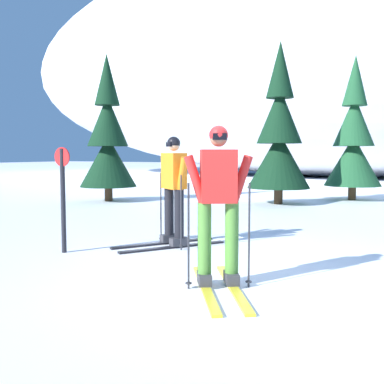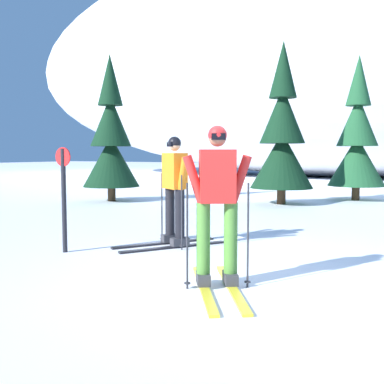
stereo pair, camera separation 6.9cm
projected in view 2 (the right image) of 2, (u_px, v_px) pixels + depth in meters
ground_plane at (270, 284)px, 5.21m from camera, size 120.00×120.00×0.00m
skier_red_jacket at (217, 204)px, 5.02m from camera, size 1.32×1.70×1.76m
skier_orange_jacket at (174, 189)px, 7.29m from camera, size 1.35×1.74×1.73m
pine_tree_far_left at (111, 140)px, 14.09m from camera, size 1.72×1.72×4.46m
pine_tree_left at (282, 137)px, 13.21m from camera, size 1.79×1.79×4.64m
pine_tree_center_left at (357, 140)px, 14.33m from camera, size 1.73×1.73×4.48m
snow_ridge_background at (352, 55)px, 28.25m from camera, size 47.44×20.39×14.96m
trail_marker_post at (64, 193)px, 6.80m from camera, size 0.28×0.07×1.55m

